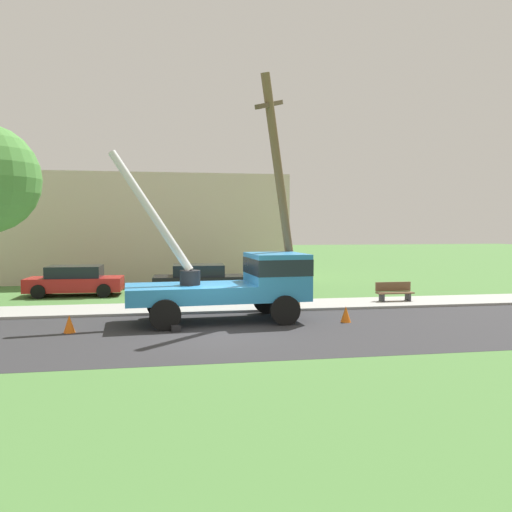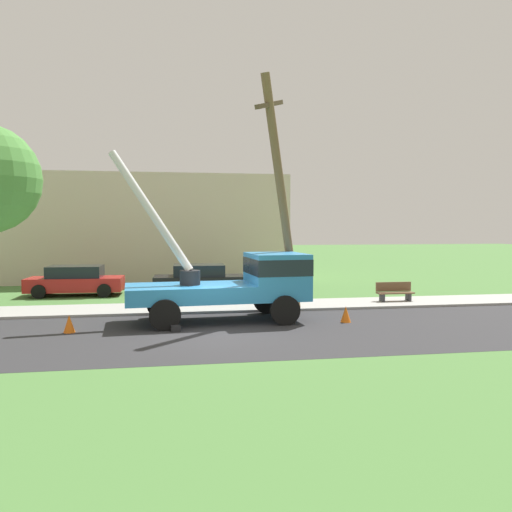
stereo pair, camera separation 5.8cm
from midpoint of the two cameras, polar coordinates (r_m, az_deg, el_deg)
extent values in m
plane|color=#477538|center=(28.18, -6.75, -3.48)|extent=(120.00, 120.00, 0.00)
cube|color=#2B2B2D|center=(16.36, -4.34, -8.40)|extent=(80.00, 7.18, 0.01)
cube|color=#9E9E99|center=(21.15, -5.65, -5.60)|extent=(80.00, 2.60, 0.10)
cube|color=#2D84C6|center=(18.03, -7.37, -4.03)|extent=(4.45, 2.68, 0.55)
cube|color=#2D84C6|center=(18.58, 2.17, -2.16)|extent=(2.06, 2.52, 1.60)
cube|color=#19232D|center=(18.55, 2.17, -1.08)|extent=(2.08, 2.54, 0.56)
cylinder|color=black|center=(17.98, -7.32, -2.37)|extent=(0.70, 0.70, 0.50)
cylinder|color=silver|center=(18.45, -11.57, 4.88)|extent=(2.96, 1.48, 4.26)
cube|color=black|center=(16.70, -8.85, -7.85)|extent=(0.32, 0.32, 0.20)
cube|color=black|center=(19.54, -9.59, -6.22)|extent=(0.32, 0.32, 0.20)
cylinder|color=black|center=(17.56, 3.11, -5.94)|extent=(1.00, 0.30, 1.00)
cylinder|color=black|center=(19.84, 1.09, -4.86)|extent=(1.00, 0.30, 1.00)
cylinder|color=black|center=(16.85, -9.99, -6.38)|extent=(1.00, 0.30, 1.00)
cylinder|color=black|center=(19.22, -10.47, -5.19)|extent=(1.00, 0.30, 1.00)
cylinder|color=brown|center=(19.50, 2.78, 6.24)|extent=(2.11, 2.35, 8.73)
cube|color=brown|center=(19.11, 1.38, 16.25)|extent=(1.29, 1.44, 0.66)
cone|color=orange|center=(18.32, 9.71, -6.29)|extent=(0.36, 0.36, 0.56)
cone|color=orange|center=(17.32, -19.85, -7.00)|extent=(0.36, 0.36, 0.56)
cube|color=#B21E1E|center=(26.31, -19.25, -2.92)|extent=(4.46, 1.96, 0.65)
cube|color=black|center=(26.25, -19.27, -1.62)|extent=(2.52, 1.74, 0.55)
cylinder|color=black|center=(25.20, -16.40, -3.66)|extent=(0.64, 0.22, 0.64)
cylinder|color=black|center=(26.97, -15.83, -3.20)|extent=(0.64, 0.22, 0.64)
cylinder|color=black|center=(25.79, -22.80, -3.63)|extent=(0.64, 0.22, 0.64)
cylinder|color=black|center=(27.53, -21.84, -3.18)|extent=(0.64, 0.22, 0.64)
cube|color=black|center=(25.79, -6.34, -2.88)|extent=(4.48, 2.01, 0.65)
cube|color=black|center=(25.73, -6.35, -1.55)|extent=(2.54, 1.77, 0.55)
cylinder|color=black|center=(24.99, -2.97, -3.59)|extent=(0.64, 0.22, 0.64)
cylinder|color=black|center=(26.77, -3.26, -3.13)|extent=(0.64, 0.22, 0.64)
cylinder|color=black|center=(24.94, -9.65, -3.65)|extent=(0.64, 0.22, 0.64)
cylinder|color=black|center=(26.73, -9.49, -3.18)|extent=(0.64, 0.22, 0.64)
cube|color=brown|center=(23.16, 14.90, -3.92)|extent=(1.60, 0.44, 0.06)
cube|color=brown|center=(23.31, 14.70, -3.25)|extent=(1.60, 0.06, 0.40)
cube|color=#333338|center=(22.95, 13.53, -4.53)|extent=(0.10, 0.40, 0.45)
cube|color=#333338|center=(23.45, 16.22, -4.41)|extent=(0.10, 0.40, 0.45)
cube|color=beige|center=(33.51, -12.77, 3.03)|extent=(18.00, 6.00, 6.40)
camera|label=1|loc=(0.03, -90.09, -0.01)|focal=36.55mm
camera|label=2|loc=(0.03, 89.91, 0.01)|focal=36.55mm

